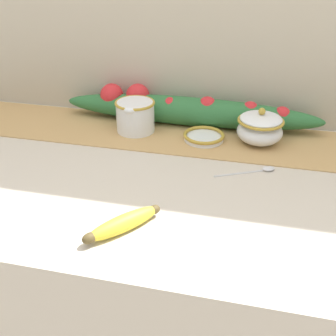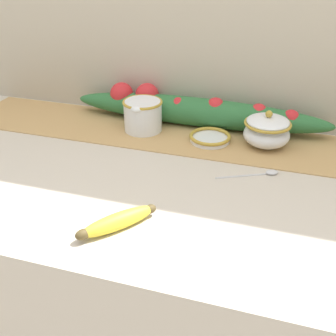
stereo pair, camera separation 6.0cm
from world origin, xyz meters
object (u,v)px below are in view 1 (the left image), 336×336
(cream_pitcher, at_px, (135,115))
(banana, at_px, (123,223))
(sugar_bowl, at_px, (260,128))
(spoon, at_px, (263,169))
(small_dish, at_px, (204,137))

(cream_pitcher, relative_size, banana, 0.88)
(cream_pitcher, height_order, sugar_bowl, sugar_bowl)
(banana, distance_m, spoon, 0.42)
(banana, height_order, spoon, banana)
(sugar_bowl, xyz_separation_m, spoon, (0.02, -0.16, -0.04))
(cream_pitcher, bearing_deg, small_dish, -4.76)
(cream_pitcher, xyz_separation_m, small_dish, (0.21, -0.02, -0.04))
(spoon, bearing_deg, sugar_bowl, 70.80)
(cream_pitcher, relative_size, sugar_bowl, 1.06)
(cream_pitcher, height_order, banana, cream_pitcher)
(sugar_bowl, relative_size, spoon, 0.86)
(sugar_bowl, xyz_separation_m, small_dish, (-0.16, -0.02, -0.04))
(cream_pitcher, xyz_separation_m, spoon, (0.39, -0.16, -0.05))
(banana, bearing_deg, spoon, 49.27)
(banana, relative_size, spoon, 1.03)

